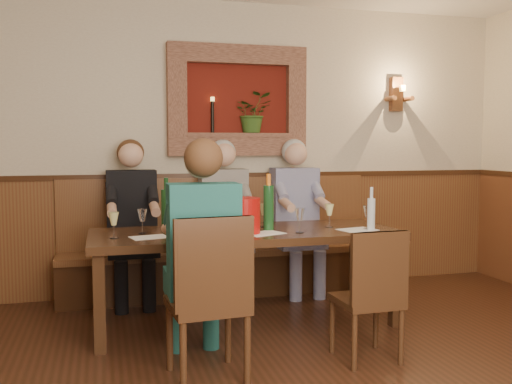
# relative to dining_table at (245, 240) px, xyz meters

# --- Properties ---
(room_shell) EXTENTS (6.04, 6.04, 2.82)m
(room_shell) POSITION_rel_dining_table_xyz_m (0.00, -1.85, 1.21)
(room_shell) COLOR #C3B193
(room_shell) RESTS_ON ground
(wainscoting) EXTENTS (6.02, 6.02, 1.15)m
(wainscoting) POSITION_rel_dining_table_xyz_m (0.00, -1.85, -0.09)
(wainscoting) COLOR brown
(wainscoting) RESTS_ON ground
(wall_niche) EXTENTS (1.36, 0.30, 1.06)m
(wall_niche) POSITION_rel_dining_table_xyz_m (0.24, 1.09, 1.13)
(wall_niche) COLOR #5B150D
(wall_niche) RESTS_ON ground
(wall_sconce) EXTENTS (0.25, 0.20, 0.35)m
(wall_sconce) POSITION_rel_dining_table_xyz_m (1.90, 1.08, 1.27)
(wall_sconce) COLOR brown
(wall_sconce) RESTS_ON ground
(dining_table) EXTENTS (2.40, 0.90, 0.75)m
(dining_table) POSITION_rel_dining_table_xyz_m (0.00, 0.00, 0.00)
(dining_table) COLOR #301C0E
(dining_table) RESTS_ON ground
(bench) EXTENTS (3.00, 0.45, 1.11)m
(bench) POSITION_rel_dining_table_xyz_m (0.00, 0.94, -0.35)
(bench) COLOR #381E0F
(bench) RESTS_ON ground
(chair_near_left) EXTENTS (0.49, 0.49, 1.02)m
(chair_near_left) POSITION_rel_dining_table_xyz_m (-0.48, -0.99, -0.38)
(chair_near_left) COLOR #301C0E
(chair_near_left) RESTS_ON ground
(chair_near_right) EXTENTS (0.40, 0.40, 0.88)m
(chair_near_right) POSITION_rel_dining_table_xyz_m (0.59, -0.95, -0.42)
(chair_near_right) COLOR #301C0E
(chair_near_right) RESTS_ON ground
(person_bench_left) EXTENTS (0.44, 0.54, 1.48)m
(person_bench_left) POSITION_rel_dining_table_xyz_m (-0.83, 0.84, -0.06)
(person_bench_left) COLOR black
(person_bench_left) RESTS_ON ground
(person_bench_mid) EXTENTS (0.44, 0.54, 1.48)m
(person_bench_mid) POSITION_rel_dining_table_xyz_m (0.02, 0.84, -0.06)
(person_bench_mid) COLOR #5C5554
(person_bench_mid) RESTS_ON ground
(person_bench_right) EXTENTS (0.44, 0.54, 1.48)m
(person_bench_right) POSITION_rel_dining_table_xyz_m (0.72, 0.84, -0.06)
(person_bench_right) COLOR navy
(person_bench_right) RESTS_ON ground
(person_chair_front) EXTENTS (0.44, 0.54, 1.47)m
(person_chair_front) POSITION_rel_dining_table_xyz_m (-0.48, -0.78, -0.07)
(person_chair_front) COLOR #163D4F
(person_chair_front) RESTS_ON ground
(spittoon_bucket) EXTENTS (0.28, 0.28, 0.27)m
(spittoon_bucket) POSITION_rel_dining_table_xyz_m (-0.04, -0.13, 0.21)
(spittoon_bucket) COLOR #B50E0B
(spittoon_bucket) RESTS_ON dining_table
(wine_bottle_green_a) EXTENTS (0.09, 0.09, 0.45)m
(wine_bottle_green_a) POSITION_rel_dining_table_xyz_m (0.18, -0.02, 0.26)
(wine_bottle_green_a) COLOR #19471E
(wine_bottle_green_a) RESTS_ON dining_table
(wine_bottle_green_b) EXTENTS (0.08, 0.08, 0.42)m
(wine_bottle_green_b) POSITION_rel_dining_table_xyz_m (-0.60, 0.12, 0.25)
(wine_bottle_green_b) COLOR #19471E
(wine_bottle_green_b) RESTS_ON dining_table
(water_bottle) EXTENTS (0.08, 0.08, 0.34)m
(water_bottle) POSITION_rel_dining_table_xyz_m (0.97, -0.22, 0.21)
(water_bottle) COLOR silver
(water_bottle) RESTS_ON dining_table
(tasting_sheet_a) EXTENTS (0.31, 0.25, 0.00)m
(tasting_sheet_a) POSITION_rel_dining_table_xyz_m (-0.76, -0.14, 0.08)
(tasting_sheet_a) COLOR white
(tasting_sheet_a) RESTS_ON dining_table
(tasting_sheet_b) EXTENTS (0.35, 0.30, 0.00)m
(tasting_sheet_b) POSITION_rel_dining_table_xyz_m (0.10, -0.18, 0.08)
(tasting_sheet_b) COLOR white
(tasting_sheet_b) RESTS_ON dining_table
(tasting_sheet_c) EXTENTS (0.33, 0.27, 0.00)m
(tasting_sheet_c) POSITION_rel_dining_table_xyz_m (0.87, -0.19, 0.08)
(tasting_sheet_c) COLOR white
(tasting_sheet_c) RESTS_ON dining_table
(tasting_sheet_d) EXTENTS (0.26, 0.20, 0.00)m
(tasting_sheet_d) POSITION_rel_dining_table_xyz_m (-0.45, -0.28, 0.08)
(tasting_sheet_d) COLOR white
(tasting_sheet_d) RESTS_ON dining_table
(wine_glass_0) EXTENTS (0.08, 0.08, 0.19)m
(wine_glass_0) POSITION_rel_dining_table_xyz_m (-1.01, -0.11, 0.17)
(wine_glass_0) COLOR #E7E08A
(wine_glass_0) RESTS_ON dining_table
(wine_glass_1) EXTENTS (0.08, 0.08, 0.19)m
(wine_glass_1) POSITION_rel_dining_table_xyz_m (-0.80, 0.05, 0.17)
(wine_glass_1) COLOR white
(wine_glass_1) RESTS_ON dining_table
(wine_glass_2) EXTENTS (0.08, 0.08, 0.19)m
(wine_glass_2) POSITION_rel_dining_table_xyz_m (-0.37, 0.11, 0.17)
(wine_glass_2) COLOR white
(wine_glass_2) RESTS_ON dining_table
(wine_glass_3) EXTENTS (0.08, 0.08, 0.19)m
(wine_glass_3) POSITION_rel_dining_table_xyz_m (0.97, -0.17, 0.17)
(wine_glass_3) COLOR white
(wine_glass_3) RESTS_ON dining_table
(wine_glass_4) EXTENTS (0.08, 0.08, 0.19)m
(wine_glass_4) POSITION_rel_dining_table_xyz_m (-0.22, -0.25, 0.17)
(wine_glass_4) COLOR #E7E08A
(wine_glass_4) RESTS_ON dining_table
(wine_glass_5) EXTENTS (0.08, 0.08, 0.19)m
(wine_glass_5) POSITION_rel_dining_table_xyz_m (-0.48, -0.20, 0.17)
(wine_glass_5) COLOR #E7E08A
(wine_glass_5) RESTS_ON dining_table
(wine_glass_6) EXTENTS (0.08, 0.08, 0.19)m
(wine_glass_6) POSITION_rel_dining_table_xyz_m (0.38, -0.22, 0.17)
(wine_glass_6) COLOR white
(wine_glass_6) RESTS_ON dining_table
(wine_glass_7) EXTENTS (0.08, 0.08, 0.19)m
(wine_glass_7) POSITION_rel_dining_table_xyz_m (0.20, 0.16, 0.17)
(wine_glass_7) COLOR #E7E08A
(wine_glass_7) RESTS_ON dining_table
(wine_glass_8) EXTENTS (0.08, 0.08, 0.19)m
(wine_glass_8) POSITION_rel_dining_table_xyz_m (0.72, 0.01, 0.17)
(wine_glass_8) COLOR #E7E08A
(wine_glass_8) RESTS_ON dining_table
(wine_glass_9) EXTENTS (0.08, 0.08, 0.19)m
(wine_glass_9) POSITION_rel_dining_table_xyz_m (0.01, -0.13, 0.17)
(wine_glass_9) COLOR #E7E08A
(wine_glass_9) RESTS_ON dining_table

